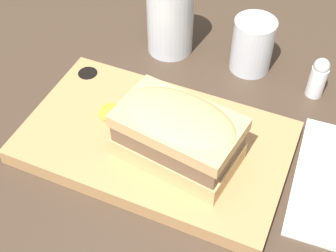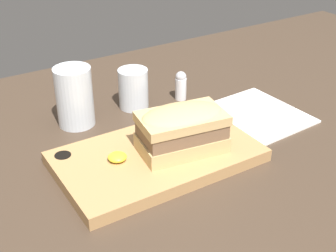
# 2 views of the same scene
# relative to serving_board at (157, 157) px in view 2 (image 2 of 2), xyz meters

# --- Properties ---
(dining_table) EXTENTS (1.88, 1.04, 0.02)m
(dining_table) POSITION_rel_serving_board_xyz_m (0.03, -0.02, -0.02)
(dining_table) COLOR #423326
(dining_table) RESTS_ON ground
(serving_board) EXTENTS (0.34, 0.20, 0.02)m
(serving_board) POSITION_rel_serving_board_xyz_m (0.00, 0.00, 0.00)
(serving_board) COLOR tan
(serving_board) RESTS_ON dining_table
(sandwich) EXTENTS (0.15, 0.10, 0.08)m
(sandwich) POSITION_rel_serving_board_xyz_m (0.04, -0.01, 0.05)
(sandwich) COLOR tan
(sandwich) RESTS_ON serving_board
(mustard_dollop) EXTENTS (0.03, 0.03, 0.01)m
(mustard_dollop) POSITION_rel_serving_board_xyz_m (-0.07, 0.01, 0.02)
(mustard_dollop) COLOR yellow
(mustard_dollop) RESTS_ON serving_board
(water_glass) EXTENTS (0.07, 0.07, 0.12)m
(water_glass) POSITION_rel_serving_board_xyz_m (-0.06, 0.20, 0.04)
(water_glass) COLOR silver
(water_glass) RESTS_ON dining_table
(wine_glass) EXTENTS (0.06, 0.06, 0.08)m
(wine_glass) POSITION_rel_serving_board_xyz_m (0.07, 0.21, 0.03)
(wine_glass) COLOR silver
(wine_glass) RESTS_ON dining_table
(napkin) EXTENTS (0.18, 0.20, 0.00)m
(napkin) POSITION_rel_serving_board_xyz_m (0.26, 0.04, -0.01)
(napkin) COLOR white
(napkin) RESTS_ON dining_table
(salt_shaker) EXTENTS (0.02, 0.02, 0.06)m
(salt_shaker) POSITION_rel_serving_board_xyz_m (0.17, 0.18, 0.02)
(salt_shaker) COLOR white
(salt_shaker) RESTS_ON dining_table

